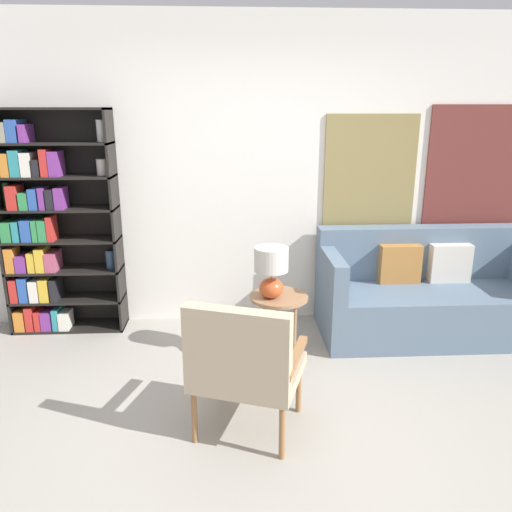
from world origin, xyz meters
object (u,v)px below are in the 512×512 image
(couch, at_px, (426,295))
(side_table, at_px, (279,304))
(armchair, at_px, (243,361))
(table_lamp, at_px, (271,268))
(bookshelf, at_px, (46,227))

(couch, bearing_deg, side_table, -163.03)
(armchair, bearing_deg, table_lamp, 76.06)
(armchair, xyz_separation_m, table_lamp, (0.24, 0.97, 0.25))
(bookshelf, height_order, side_table, bookshelf)
(bookshelf, height_order, armchair, bookshelf)
(armchair, distance_m, side_table, 1.05)
(bookshelf, bearing_deg, armchair, -45.28)
(bookshelf, relative_size, armchair, 2.19)
(side_table, bearing_deg, table_lamp, -150.54)
(side_table, bearing_deg, armchair, -106.93)
(couch, bearing_deg, bookshelf, 175.80)
(armchair, height_order, table_lamp, table_lamp)
(couch, relative_size, table_lamp, 4.65)
(couch, xyz_separation_m, side_table, (-1.34, -0.41, 0.11))
(couch, distance_m, table_lamp, 1.53)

